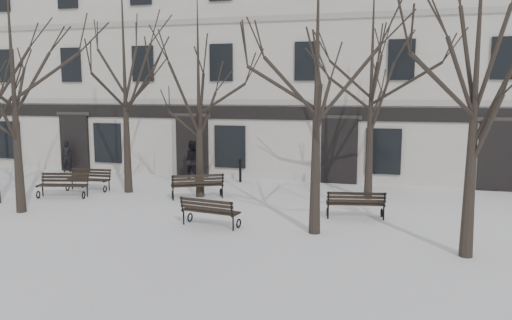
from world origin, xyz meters
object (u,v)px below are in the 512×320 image
at_px(bench_3, 89,179).
at_px(tree_1, 12,60).
at_px(bench_2, 356,203).
at_px(bench_4, 197,185).
at_px(tree_3, 478,50).
at_px(tree_2, 317,56).
at_px(bench_1, 210,211).
at_px(bench_0, 63,184).

bearing_deg(bench_3, tree_1, -94.33).
distance_m(bench_2, bench_4, 6.24).
xyz_separation_m(tree_3, bench_3, (-13.94, 4.86, -4.58)).
distance_m(tree_3, bench_2, 6.22).
bearing_deg(tree_1, bench_4, 35.59).
bearing_deg(tree_1, bench_2, 10.73).
xyz_separation_m(bench_2, bench_4, (-6.06, 1.48, 0.03)).
bearing_deg(bench_4, tree_3, 125.34).
bearing_deg(tree_2, bench_3, 159.18).
height_order(bench_3, bench_4, bench_4).
bearing_deg(bench_1, tree_2, -167.68).
bearing_deg(tree_2, bench_0, 166.99).
bearing_deg(tree_2, tree_1, -179.44).
bearing_deg(bench_0, bench_2, -14.31).
bearing_deg(bench_4, bench_3, -31.49).
height_order(tree_3, bench_0, tree_3).
relative_size(tree_1, bench_2, 4.19).
bearing_deg(tree_1, tree_2, 0.56).
relative_size(tree_2, bench_4, 3.94).
xyz_separation_m(tree_1, bench_4, (5.00, 3.58, -4.55)).
relative_size(tree_1, bench_4, 3.97).
bearing_deg(tree_3, bench_3, 160.79).
relative_size(tree_2, bench_1, 4.27).
height_order(tree_2, bench_4, tree_2).
xyz_separation_m(tree_3, bench_2, (-2.93, 3.06, -4.56)).
distance_m(bench_0, bench_2, 11.18).
height_order(tree_1, bench_3, tree_1).
height_order(bench_0, bench_1, bench_0).
relative_size(tree_2, bench_3, 4.44).
distance_m(bench_0, bench_4, 5.24).
distance_m(bench_1, bench_2, 4.72).
height_order(tree_1, bench_2, tree_1).
bearing_deg(bench_3, tree_3, -22.84).
bearing_deg(tree_1, bench_0, 92.74).
distance_m(tree_2, bench_1, 5.55).
height_order(tree_2, bench_0, tree_2).
distance_m(tree_2, bench_2, 5.06).
distance_m(tree_2, bench_4, 7.60).
bearing_deg(bench_3, bench_1, -33.77).
bearing_deg(bench_0, tree_1, -99.78).
bearing_deg(bench_0, bench_3, 70.98).
relative_size(tree_1, tree_2, 1.01).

